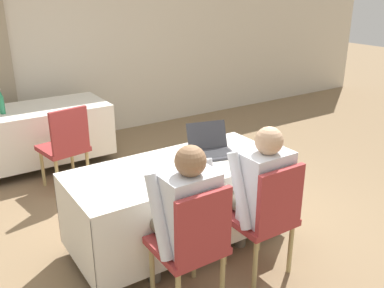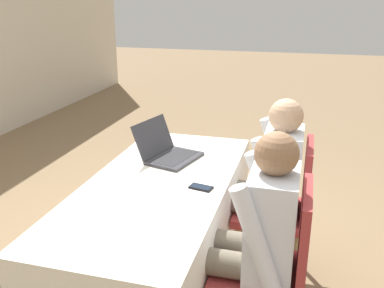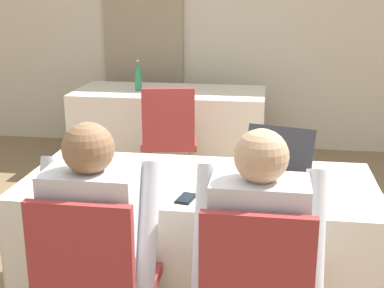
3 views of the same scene
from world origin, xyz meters
name	(u,v)px [view 1 (image 1 of 3)]	position (x,y,z in m)	size (l,w,h in m)	color
ground_plane	(179,242)	(0.00, 0.00, 0.00)	(24.00, 24.00, 0.00)	#846B4C
wall_back	(55,43)	(0.00, 3.08, 1.35)	(12.00, 0.06, 2.70)	beige
conference_table_near	(178,185)	(0.00, 0.00, 0.55)	(1.78, 0.80, 0.72)	white
conference_table_far	(31,123)	(-0.60, 2.35, 0.55)	(1.78, 0.80, 0.72)	white
laptop	(211,149)	(0.37, 0.06, 0.77)	(0.43, 0.42, 0.24)	#333338
cell_phone	(194,177)	(-0.02, -0.26, 0.73)	(0.09, 0.14, 0.01)	black
paper_beside_laptop	(138,181)	(-0.40, -0.09, 0.72)	(0.27, 0.34, 0.00)	white
water_bottle	(1,102)	(-0.88, 2.30, 0.85)	(0.06, 0.06, 0.29)	#288456
chair_near_left	(193,242)	(-0.32, -0.70, 0.51)	(0.44, 0.44, 0.92)	tan
chair_near_right	(266,214)	(0.32, -0.70, 0.51)	(0.44, 0.44, 0.92)	tan
chair_far_spare	(66,144)	(-0.45, 1.53, 0.51)	(0.51, 0.51, 0.92)	tan
person_checkered_shirt	(184,214)	(-0.32, -0.60, 0.67)	(0.50, 0.52, 1.18)	#665B4C
person_white_shirt	(258,190)	(0.32, -0.60, 0.67)	(0.50, 0.52, 1.18)	#665B4C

